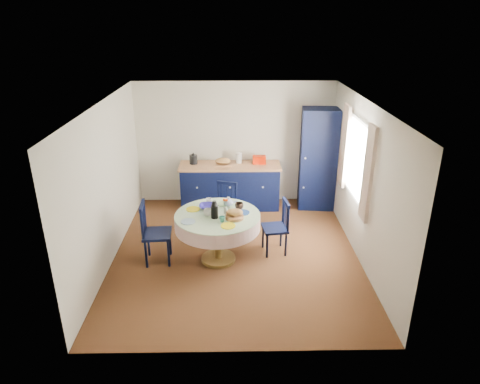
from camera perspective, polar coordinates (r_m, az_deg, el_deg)
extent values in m
plane|color=black|center=(7.21, -0.55, -8.16)|extent=(4.50, 4.50, 0.00)
plane|color=white|center=(6.31, -0.63, 11.72)|extent=(4.50, 4.50, 0.00)
cube|color=beige|center=(8.79, -0.71, 6.51)|extent=(4.00, 0.02, 2.50)
cube|color=beige|center=(6.94, -17.33, 0.95)|extent=(0.02, 4.50, 2.50)
cube|color=beige|center=(6.97, 16.10, 1.17)|extent=(0.02, 4.50, 2.50)
plane|color=white|center=(7.15, 15.63, 3.92)|extent=(0.00, 1.20, 1.20)
cube|color=beige|center=(6.48, 16.67, 2.34)|extent=(0.05, 0.34, 1.45)
cube|color=beige|center=(7.76, 13.74, 5.95)|extent=(0.05, 0.34, 1.45)
cube|color=black|center=(8.73, -1.33, 0.70)|extent=(1.97, 0.59, 0.86)
cube|color=tan|center=(8.57, -1.35, 3.51)|extent=(2.03, 0.63, 0.04)
cube|color=#A31500|center=(8.62, 2.57, 4.32)|extent=(0.26, 0.14, 0.16)
cube|color=tan|center=(8.55, -2.31, 3.66)|extent=(0.34, 0.24, 0.02)
ellipsoid|color=#B58846|center=(8.52, -2.32, 4.14)|extent=(0.31, 0.20, 0.13)
cylinder|color=silver|center=(8.65, -0.17, 4.60)|extent=(0.12, 0.12, 0.22)
cube|color=black|center=(8.68, 10.37, 4.31)|extent=(0.75, 0.57, 2.04)
cylinder|color=white|center=(8.35, 8.89, 4.42)|extent=(0.04, 0.02, 0.04)
cylinder|color=white|center=(8.56, 8.64, 0.54)|extent=(0.04, 0.02, 0.04)
cylinder|color=brown|center=(7.04, -2.90, -8.82)|extent=(0.55, 0.55, 0.05)
cylinder|color=brown|center=(6.85, -2.96, -6.15)|extent=(0.12, 0.12, 0.74)
cylinder|color=brown|center=(6.67, -3.03, -3.26)|extent=(1.28, 1.28, 0.03)
cylinder|color=silver|center=(6.72, -3.01, -3.99)|extent=(1.34, 1.34, 0.22)
cylinder|color=white|center=(6.67, -3.03, -3.10)|extent=(1.34, 1.34, 0.01)
cylinder|color=#9BC0CD|center=(6.48, -6.93, -3.93)|extent=(0.22, 0.22, 0.01)
cylinder|color=yellow|center=(6.31, -1.60, -4.53)|extent=(0.22, 0.22, 0.01)
cylinder|color=navy|center=(6.72, 0.35, -2.74)|extent=(0.22, 0.22, 0.01)
cylinder|color=#8DBB7B|center=(7.01, -2.16, -1.60)|extent=(0.22, 0.22, 0.01)
cylinder|color=yellow|center=(6.87, -6.29, -2.29)|extent=(0.22, 0.22, 0.01)
cylinder|color=olive|center=(6.53, -0.73, -3.35)|extent=(0.28, 0.28, 0.05)
ellipsoid|color=#B58846|center=(6.49, -0.74, -2.72)|extent=(0.26, 0.16, 0.11)
cube|color=silver|center=(6.72, -3.71, -2.65)|extent=(0.10, 0.07, 0.04)
cylinder|color=black|center=(6.85, -9.51, -8.07)|extent=(0.04, 0.04, 0.47)
cylinder|color=black|center=(7.17, -9.32, -6.57)|extent=(0.04, 0.04, 0.47)
cylinder|color=black|center=(6.89, -12.41, -8.13)|extent=(0.04, 0.04, 0.47)
cylinder|color=black|center=(7.20, -12.09, -6.63)|extent=(0.04, 0.04, 0.47)
cube|color=black|center=(6.90, -10.99, -5.51)|extent=(0.47, 0.49, 0.04)
cylinder|color=black|center=(6.64, -12.97, -4.31)|extent=(0.04, 0.04, 0.52)
cylinder|color=black|center=(6.97, -12.61, -2.94)|extent=(0.04, 0.04, 0.52)
cube|color=black|center=(6.71, -12.96, -1.78)|extent=(0.07, 0.41, 0.07)
cylinder|color=black|center=(6.73, -12.87, -4.14)|extent=(0.02, 0.02, 0.43)
cylinder|color=black|center=(6.82, -12.77, -3.77)|extent=(0.02, 0.02, 0.43)
cylinder|color=black|center=(6.90, -12.68, -3.41)|extent=(0.02, 0.02, 0.43)
cylinder|color=black|center=(7.70, -3.63, -4.31)|extent=(0.04, 0.04, 0.42)
cylinder|color=black|center=(7.60, -1.25, -4.64)|extent=(0.04, 0.04, 0.42)
cylinder|color=black|center=(7.96, -2.88, -3.32)|extent=(0.04, 0.04, 0.42)
cylinder|color=black|center=(7.87, -0.57, -3.63)|extent=(0.04, 0.04, 0.42)
cube|color=black|center=(7.68, -2.11, -2.42)|extent=(0.51, 0.50, 0.04)
cylinder|color=black|center=(7.79, -2.90, -0.17)|extent=(0.04, 0.04, 0.47)
cylinder|color=black|center=(7.69, -0.54, -0.44)|extent=(0.04, 0.04, 0.47)
cube|color=black|center=(7.65, -1.75, 1.19)|extent=(0.37, 0.15, 0.06)
cylinder|color=black|center=(7.77, -2.35, -0.37)|extent=(0.02, 0.02, 0.39)
cylinder|color=black|center=(7.74, -1.73, -0.44)|extent=(0.02, 0.02, 0.39)
cylinder|color=black|center=(7.72, -1.10, -0.51)|extent=(0.02, 0.02, 0.39)
cylinder|color=black|center=(7.29, 3.09, -5.94)|extent=(0.04, 0.04, 0.42)
cylinder|color=black|center=(7.01, 3.64, -7.22)|extent=(0.04, 0.04, 0.42)
cylinder|color=black|center=(7.36, 5.48, -5.74)|extent=(0.04, 0.04, 0.42)
cylinder|color=black|center=(7.08, 6.13, -7.00)|extent=(0.04, 0.04, 0.42)
cube|color=black|center=(7.07, 4.64, -4.84)|extent=(0.44, 0.46, 0.04)
cylinder|color=black|center=(7.15, 5.77, -2.46)|extent=(0.04, 0.04, 0.47)
cylinder|color=black|center=(6.87, 6.45, -3.62)|extent=(0.04, 0.04, 0.47)
cube|color=black|center=(6.92, 6.17, -1.42)|extent=(0.09, 0.37, 0.06)
cylinder|color=black|center=(7.10, 5.92, -2.86)|extent=(0.02, 0.02, 0.39)
cylinder|color=black|center=(7.02, 6.09, -3.17)|extent=(0.02, 0.02, 0.39)
cylinder|color=black|center=(6.94, 6.28, -3.48)|extent=(0.02, 0.02, 0.39)
imported|color=silver|center=(6.62, -4.30, -2.73)|extent=(0.14, 0.14, 0.11)
imported|color=#296F5F|center=(6.42, -2.41, -3.64)|extent=(0.09, 0.09, 0.09)
imported|color=black|center=(6.82, -0.10, -1.88)|extent=(0.14, 0.14, 0.11)
imported|color=silver|center=(7.02, -4.17, -1.24)|extent=(0.10, 0.10, 0.10)
imported|color=navy|center=(6.87, -4.34, -1.95)|extent=(0.27, 0.27, 0.07)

